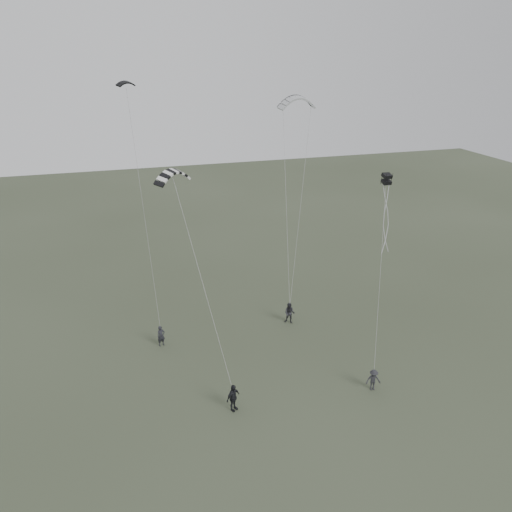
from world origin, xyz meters
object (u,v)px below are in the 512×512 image
object	(u,v)px
flyer_right	(290,313)
kite_box	(387,179)
kite_dark_small	(126,82)
flyer_far	(373,380)
kite_striped	(172,171)
flyer_center	(233,398)
kite_pale_large	(298,97)
flyer_left	(161,336)

from	to	relation	value
flyer_right	kite_box	bearing A→B (deg)	-1.94
kite_dark_small	kite_box	bearing A→B (deg)	-61.75
flyer_far	kite_striped	size ratio (longest dim) A/B	0.56
flyer_center	kite_dark_small	bearing A→B (deg)	73.40
kite_dark_small	kite_pale_large	bearing A→B (deg)	-20.35
flyer_far	flyer_left	bearing A→B (deg)	154.94
kite_box	flyer_center	bearing A→B (deg)	-158.30
flyer_right	kite_box	xyz separation A→B (m)	(5.57, -3.84, 12.02)
flyer_left	kite_dark_small	bearing A→B (deg)	79.46
flyer_center	flyer_far	distance (m)	9.61
flyer_right	kite_pale_large	xyz separation A→B (m)	(3.44, 8.59, 16.53)
flyer_far	kite_box	distance (m)	14.02
flyer_right	kite_box	world-z (taller)	kite_box
flyer_left	kite_striped	distance (m)	13.50
flyer_far	kite_striped	bearing A→B (deg)	157.79
flyer_center	kite_dark_small	distance (m)	23.45
flyer_center	kite_box	world-z (taller)	kite_box
flyer_left	kite_pale_large	size ratio (longest dim) A/B	0.48
kite_pale_large	kite_dark_small	bearing A→B (deg)	-173.24
flyer_far	kite_dark_small	size ratio (longest dim) A/B	1.08
flyer_right	flyer_far	bearing A→B (deg)	-44.14
flyer_right	kite_striped	bearing A→B (deg)	-133.15
flyer_left	kite_striped	bearing A→B (deg)	-69.98
kite_dark_small	kite_box	world-z (taller)	kite_dark_small
kite_striped	flyer_far	bearing A→B (deg)	-71.86
kite_dark_small	kite_box	xyz separation A→B (m)	(16.94, -8.66, -6.27)
kite_pale_large	kite_box	size ratio (longest dim) A/B	5.15
kite_box	kite_striped	bearing A→B (deg)	172.83
flyer_right	flyer_center	world-z (taller)	flyer_center
flyer_far	kite_box	world-z (taller)	kite_box
flyer_center	kite_box	size ratio (longest dim) A/B	2.76
kite_striped	kite_box	world-z (taller)	kite_striped
flyer_far	kite_pale_large	distance (m)	25.01
flyer_left	flyer_center	distance (m)	9.57
kite_dark_small	kite_striped	distance (m)	9.03
flyer_center	kite_striped	size ratio (longest dim) A/B	0.68
kite_box	kite_pale_large	bearing A→B (deg)	98.31
kite_striped	kite_box	bearing A→B (deg)	-44.22
flyer_right	flyer_left	bearing A→B (deg)	-145.13
flyer_left	kite_striped	xyz separation A→B (m)	(1.47, -1.94, 13.28)
kite_dark_small	flyer_center	bearing A→B (deg)	-108.38
flyer_far	kite_striped	distance (m)	19.29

